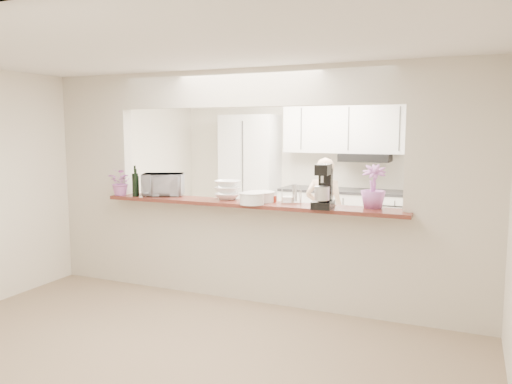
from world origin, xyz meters
The scene contains 19 objects.
floor centered at (0.00, 0.00, 0.00)m, with size 6.00×6.00×0.00m, color tan.
tile_overlay centered at (0.00, 1.55, 0.01)m, with size 5.00×2.90×0.01m, color beige.
partition centered at (0.00, 0.00, 1.48)m, with size 5.00×0.15×2.50m.
bar_counter centered at (0.00, 0.00, 0.58)m, with size 3.40×0.38×1.09m.
kitchen_cabinets centered at (-0.19, 2.72, 0.97)m, with size 3.15×0.62×2.25m.
refrigerator centered at (2.05, 2.65, 0.85)m, with size 0.75×0.70×1.70m, color silver.
flower_left centered at (-1.60, -0.15, 1.25)m, with size 0.28×0.25×0.32m, color #C468B4.
wine_bottle_a centered at (-1.40, -0.13, 1.21)m, with size 0.06×0.06×0.32m.
wine_bottle_b centered at (-1.40, -0.15, 1.23)m, with size 0.07×0.07×0.36m.
toaster_oven centered at (-1.15, 0.05, 1.22)m, with size 0.47×0.32×0.26m, color #ACACB1.
serving_bowls centered at (-0.30, 0.05, 1.19)m, with size 0.28×0.28×0.21m, color white.
plate_stack_a centered at (0.10, -0.19, 1.15)m, with size 0.26×0.26×0.12m.
plate_stack_b centered at (0.10, 0.03, 1.14)m, with size 0.31×0.31×0.11m.
red_bowl centered at (0.20, 0.08, 1.12)m, with size 0.13×0.13×0.06m, color maroon.
tan_bowl centered at (0.40, 0.08, 1.12)m, with size 0.14×0.14×0.06m, color beige.
utensil_caddy centered at (0.45, 0.05, 1.18)m, with size 0.25×0.19×0.20m.
stand_mixer centered at (0.85, -0.14, 1.29)m, with size 0.20×0.31×0.44m.
flower_right centered at (1.30, 0.05, 1.31)m, with size 0.24×0.24×0.43m, color #CE6FC7.
person centered at (0.36, 1.67, 0.74)m, with size 0.54×0.35×1.48m, color tan.
Camera 1 is at (2.16, -4.88, 1.86)m, focal length 35.00 mm.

